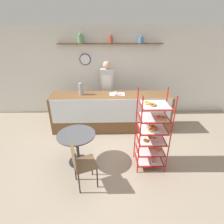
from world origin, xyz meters
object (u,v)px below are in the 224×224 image
Objects in this scene: person_worker at (107,89)px; coffee_carafe at (81,89)px; cafe_table at (77,141)px; cafe_chair at (80,162)px; donut_tray_counter at (117,94)px; pastry_rack at (152,134)px.

person_worker is 0.90m from coffee_carafe.
person_worker is 5.40× the size of coffee_carafe.
cafe_chair reaches higher than cafe_table.
person_worker is 0.63m from donut_tray_counter.
donut_tray_counter is at bearing -1.27° from coffee_carafe.
pastry_rack reaches higher than cafe_chair.
cafe_table is 0.64m from cafe_chair.
person_worker is at bearing 113.56° from donut_tray_counter.
coffee_carafe is (-0.68, -0.56, 0.18)m from person_worker.
donut_tray_counter is (0.87, 1.42, 0.50)m from cafe_table.
pastry_rack is 2.30m from person_worker.
coffee_carafe reaches higher than cafe_table.
person_worker reaches higher than coffee_carafe.
pastry_rack is 1.51m from cafe_table.
person_worker is (-0.87, 2.12, 0.24)m from pastry_rack.
cafe_table is 1.91× the size of donut_tray_counter.
donut_tray_counter is at bearing -40.69° from cafe_chair.
donut_tray_counter is at bearing -66.44° from person_worker.
coffee_carafe is at bearing 178.73° from donut_tray_counter.
cafe_chair is at bearing -109.54° from donut_tray_counter.
pastry_rack is at bearing -67.59° from person_worker.
coffee_carafe is (-1.55, 1.56, 0.42)m from pastry_rack.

